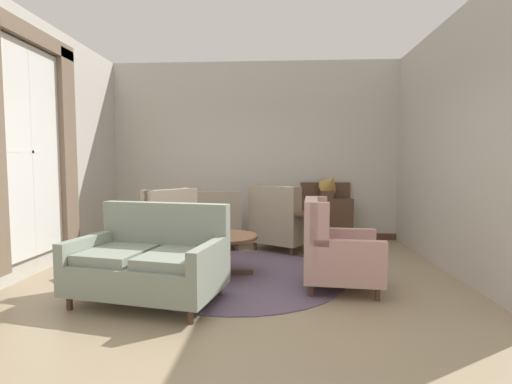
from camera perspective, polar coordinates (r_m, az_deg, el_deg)
name	(u,v)px	position (r m, az deg, el deg)	size (l,w,h in m)	color
ground	(240,283)	(4.58, -2.55, -13.83)	(7.78, 7.78, 0.00)	#9E896B
wall_back	(254,151)	(7.13, -0.33, 6.28)	(5.63, 0.08, 3.35)	#BCB7AD
wall_left	(55,147)	(6.07, -28.49, 6.14)	(0.08, 3.89, 3.35)	#BCB7AD
wall_right	(447,146)	(5.66, 27.29, 6.36)	(0.08, 3.89, 3.35)	#BCB7AD
baseboard_back	(254,235)	(7.20, -0.35, -6.67)	(5.47, 0.03, 0.12)	#4C3323
area_rug	(242,275)	(4.86, -2.18, -12.67)	(2.61, 2.61, 0.01)	#5B4C60
window_with_curtains	(33,139)	(5.50, -31.03, 6.96)	(0.12, 1.78, 2.94)	silver
coffee_table	(225,243)	(4.79, -4.81, -7.79)	(0.84, 0.84, 0.52)	#4C3323
porcelain_vase	(224,223)	(4.79, -4.89, -4.82)	(0.15, 0.15, 0.34)	#4C7A66
settee	(151,262)	(4.08, -15.88, -10.27)	(1.64, 1.17, 1.00)	gray
armchair_near_sideboard	(334,251)	(4.39, 11.92, -8.86)	(0.92, 0.90, 1.03)	tan
armchair_foreground_right	(280,223)	(6.18, 3.75, -4.77)	(1.14, 1.12, 1.08)	gray
armchair_back_corner	(162,231)	(5.61, -14.16, -5.83)	(1.13, 1.13, 1.07)	gray
armchair_beside_settee	(218,223)	(6.37, -5.91, -4.80)	(0.90, 0.99, 0.99)	gray
side_table	(307,230)	(5.84, 7.82, -5.81)	(0.48, 0.48, 0.68)	#4C3323
sideboard	(326,216)	(6.94, 10.69, -3.71)	(0.92, 0.39, 1.09)	#4C3323
gramophone	(330,185)	(6.80, 11.26, 1.09)	(0.45, 0.52, 0.52)	#4C3323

